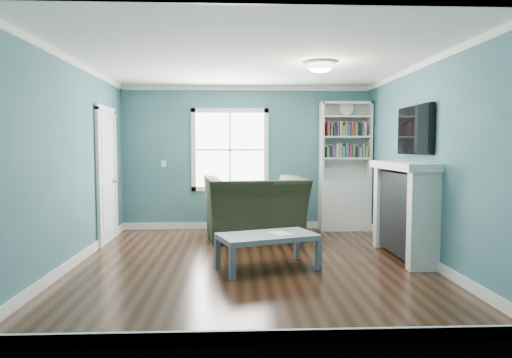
{
  "coord_description": "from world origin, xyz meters",
  "views": [
    {
      "loc": [
        -0.2,
        -5.83,
        1.5
      ],
      "look_at": [
        0.08,
        0.4,
        1.06
      ],
      "focal_mm": 32.0,
      "sensor_mm": 36.0,
      "label": 1
    }
  ],
  "objects": [
    {
      "name": "floor",
      "position": [
        0.0,
        0.0,
        0.0
      ],
      "size": [
        5.0,
        5.0,
        0.0
      ],
      "primitive_type": "plane",
      "color": "black",
      "rests_on": "ground"
    },
    {
      "name": "recliner",
      "position": [
        0.11,
        1.55,
        0.68
      ],
      "size": [
        1.69,
        1.22,
        1.37
      ],
      "primitive_type": "imported",
      "rotation": [
        0.0,
        0.0,
        -3.01
      ],
      "color": "black",
      "rests_on": "ground"
    },
    {
      "name": "ceiling_fixture",
      "position": [
        0.9,
        0.1,
        2.55
      ],
      "size": [
        0.38,
        0.38,
        0.15
      ],
      "color": "white",
      "rests_on": "room_walls"
    },
    {
      "name": "light_switch",
      "position": [
        -1.5,
        2.48,
        1.2
      ],
      "size": [
        0.08,
        0.01,
        0.12
      ],
      "primitive_type": "cube",
      "color": "white",
      "rests_on": "room_walls"
    },
    {
      "name": "tv",
      "position": [
        2.2,
        0.2,
        1.72
      ],
      "size": [
        0.06,
        1.1,
        0.65
      ],
      "primitive_type": "cube",
      "color": "black",
      "rests_on": "fireplace"
    },
    {
      "name": "paper_sheet",
      "position": [
        0.36,
        -0.25,
        0.43
      ],
      "size": [
        0.31,
        0.34,
        0.0
      ],
      "primitive_type": "cube",
      "rotation": [
        0.0,
        0.0,
        0.45
      ],
      "color": "white",
      "rests_on": "coffee_table"
    },
    {
      "name": "room_walls",
      "position": [
        0.0,
        0.0,
        1.58
      ],
      "size": [
        5.0,
        5.0,
        5.0
      ],
      "color": "#335C65",
      "rests_on": "ground"
    },
    {
      "name": "coffee_table",
      "position": [
        0.19,
        -0.29,
        0.37
      ],
      "size": [
        1.32,
        0.99,
        0.43
      ],
      "rotation": [
        0.0,
        0.0,
        0.33
      ],
      "color": "#545B65",
      "rests_on": "ground"
    },
    {
      "name": "window",
      "position": [
        -0.3,
        2.49,
        1.45
      ],
      "size": [
        1.4,
        0.06,
        1.5
      ],
      "color": "white",
      "rests_on": "room_walls"
    },
    {
      "name": "bookshelf",
      "position": [
        1.77,
        2.3,
        0.92
      ],
      "size": [
        0.9,
        0.35,
        2.31
      ],
      "color": "silver",
      "rests_on": "ground"
    },
    {
      "name": "trim",
      "position": [
        0.0,
        0.0,
        1.24
      ],
      "size": [
        4.5,
        5.0,
        2.6
      ],
      "color": "white",
      "rests_on": "ground"
    },
    {
      "name": "door",
      "position": [
        -2.22,
        1.4,
        1.07
      ],
      "size": [
        0.12,
        0.98,
        2.17
      ],
      "color": "silver",
      "rests_on": "ground"
    },
    {
      "name": "fireplace",
      "position": [
        2.08,
        0.2,
        0.64
      ],
      "size": [
        0.44,
        1.58,
        1.3
      ],
      "color": "black",
      "rests_on": "ground"
    }
  ]
}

